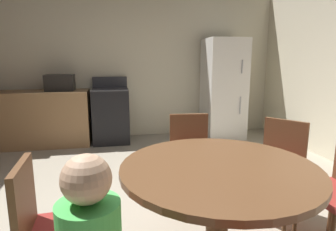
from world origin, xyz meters
name	(u,v)px	position (x,y,z in m)	size (l,w,h in m)	color
wall_back	(127,62)	(0.00, 3.19, 1.35)	(5.75, 0.12, 2.70)	beige
kitchen_counter	(29,119)	(-1.62, 2.79, 0.45)	(1.91, 0.60, 0.90)	#9E754C
oven_range	(111,115)	(-0.31, 2.79, 0.47)	(0.60, 0.60, 1.10)	black
refrigerator	(223,89)	(1.69, 2.74, 0.88)	(0.68, 0.68, 1.76)	white
microwave	(60,83)	(-1.10, 2.79, 1.03)	(0.44, 0.32, 0.26)	black
dining_table	(218,189)	(0.36, -0.51, 0.60)	(1.21, 1.21, 0.76)	brown
chair_northeast	(278,163)	(1.15, 0.09, 0.50)	(0.56, 0.56, 0.87)	brown
chair_west	(49,226)	(-0.62, -0.56, 0.50)	(0.42, 0.42, 0.87)	brown
chair_north	(190,153)	(0.46, 0.48, 0.50)	(0.44, 0.44, 0.87)	brown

